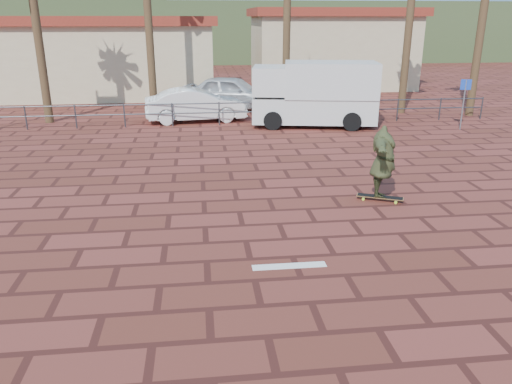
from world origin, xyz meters
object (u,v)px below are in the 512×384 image
(car_white, at_px, (196,105))
(longboard, at_px, (380,197))
(car_silver, at_px, (232,93))
(campervan, at_px, (315,93))
(skateboarder, at_px, (383,162))

(car_white, bearing_deg, longboard, -163.70)
(car_silver, bearing_deg, campervan, -126.23)
(longboard, distance_m, car_white, 11.91)
(car_silver, bearing_deg, car_white, 166.62)
(longboard, relative_size, car_silver, 0.24)
(longboard, bearing_deg, skateboarder, 114.60)
(skateboarder, bearing_deg, longboard, -161.76)
(longboard, height_order, skateboarder, skateboarder)
(campervan, bearing_deg, skateboarder, -82.63)
(car_silver, xyz_separation_m, car_white, (-1.84, -3.00, -0.10))
(campervan, height_order, car_white, campervan)
(skateboarder, bearing_deg, car_white, 41.11)
(longboard, height_order, car_silver, car_silver)
(campervan, relative_size, car_silver, 1.12)
(campervan, relative_size, car_white, 1.23)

